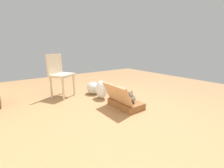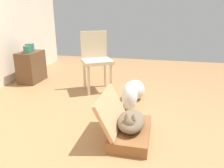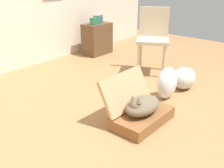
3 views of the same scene
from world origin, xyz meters
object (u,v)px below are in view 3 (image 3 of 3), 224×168
object	(u,v)px
vase_tall	(93,21)
side_table	(97,39)
vase_short	(100,19)
vase_round	(97,20)
chair	(153,37)
suitcase_base	(142,118)
plastic_bag_white	(167,83)
cat	(142,105)
plastic_bag_clear	(184,78)

from	to	relation	value
vase_tall	side_table	bearing A→B (deg)	18.59
vase_short	vase_round	bearing A→B (deg)	-159.61
vase_round	chair	xyz separation A→B (m)	(-0.15, -1.30, -0.09)
vase_round	suitcase_base	bearing A→B (deg)	-126.30
plastic_bag_white	vase_tall	distance (m)	2.10
suitcase_base	cat	bearing A→B (deg)	177.74
vase_tall	vase_round	distance (m)	0.14
cat	chair	size ratio (longest dim) A/B	0.54
plastic_bag_white	vase_round	world-z (taller)	vase_round
cat	chair	distance (m)	1.62
plastic_bag_white	vase_short	distance (m)	2.28
plastic_bag_white	side_table	bearing A→B (deg)	66.72
plastic_bag_clear	side_table	size ratio (longest dim) A/B	0.62
plastic_bag_white	vase_tall	world-z (taller)	vase_tall
plastic_bag_clear	suitcase_base	bearing A→B (deg)	-175.09
cat	vase_round	size ratio (longest dim) A/B	3.66
plastic_bag_clear	vase_round	size ratio (longest dim) A/B	2.48
cat	vase_round	xyz separation A→B (m)	(1.54, 2.08, 0.43)
side_table	plastic_bag_clear	bearing A→B (deg)	-102.50
vase_short	cat	bearing A→B (deg)	-128.08
plastic_bag_white	plastic_bag_clear	world-z (taller)	plastic_bag_white
side_table	chair	bearing A→B (deg)	-96.73
plastic_bag_clear	vase_round	world-z (taller)	vase_round
plastic_bag_clear	chair	world-z (taller)	chair
plastic_bag_clear	vase_tall	world-z (taller)	vase_tall
plastic_bag_white	plastic_bag_clear	size ratio (longest dim) A/B	1.13
side_table	vase_tall	distance (m)	0.37
cat	plastic_bag_white	xyz separation A→B (m)	(0.69, 0.11, -0.01)
vase_tall	vase_round	bearing A→B (deg)	18.13
plastic_bag_white	plastic_bag_clear	distance (m)	0.41
suitcase_base	vase_tall	distance (m)	2.53
vase_tall	vase_short	xyz separation A→B (m)	(0.26, 0.09, 0.00)
cat	chair	xyz separation A→B (m)	(1.38, 0.78, 0.34)
suitcase_base	chair	distance (m)	1.65
vase_round	cat	bearing A→B (deg)	-126.48
vase_tall	chair	world-z (taller)	chair
side_table	vase_round	size ratio (longest dim) A/B	3.98
cat	vase_tall	size ratio (longest dim) A/B	3.97
suitcase_base	vase_round	xyz separation A→B (m)	(1.53, 2.08, 0.58)
side_table	vase_round	xyz separation A→B (m)	(0.00, -0.00, 0.35)
cat	vase_short	world-z (taller)	vase_short
vase_tall	chair	size ratio (longest dim) A/B	0.14
suitcase_base	vase_round	size ratio (longest dim) A/B	4.66
suitcase_base	chair	size ratio (longest dim) A/B	0.69
suitcase_base	cat	world-z (taller)	cat
vase_tall	plastic_bag_white	bearing A→B (deg)	-110.45
side_table	vase_tall	bearing A→B (deg)	-161.41
vase_round	plastic_bag_white	bearing A→B (deg)	-113.30
suitcase_base	vase_tall	xyz separation A→B (m)	(1.40, 2.04, 0.57)
side_table	vase_short	xyz separation A→B (m)	(0.13, 0.05, 0.35)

